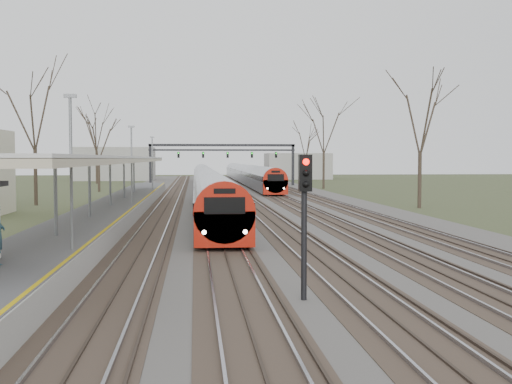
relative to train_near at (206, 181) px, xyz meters
The scene contains 9 objects.
track_bed 9.62m from the train_near, 73.10° to the right, with size 24.00×160.00×0.22m.
platform 27.41m from the train_near, 103.83° to the right, with size 3.50×69.00×1.00m, color #9E9B93.
canopy 31.89m from the train_near, 101.89° to the right, with size 4.10×50.00×3.11m.
signal_gantry 21.35m from the train_near, 82.39° to the left, with size 21.00×0.59×6.08m.
tree_west_far 22.63m from the train_near, 132.00° to the right, with size 5.50×5.50×11.33m.
tree_east_far 28.19m from the train_near, 53.26° to the right, with size 5.00×5.00×10.30m.
train_near is the anchor object (origin of this frame).
train_far 31.65m from the train_near, 77.22° to the left, with size 2.62×75.21×3.05m.
signal_post 54.13m from the train_near, 88.15° to the right, with size 0.35×0.45×4.10m.
Camera 1 is at (-3.73, -7.17, 3.99)m, focal length 45.00 mm.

